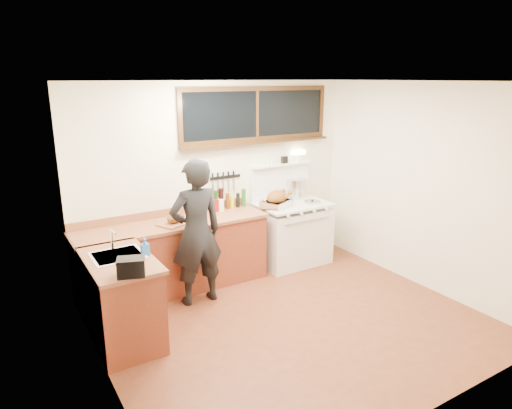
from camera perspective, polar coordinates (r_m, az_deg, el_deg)
ground_plane at (r=5.30m, az=4.48°, el=-14.43°), size 4.00×3.50×0.02m
room_shell at (r=4.69m, az=4.90°, el=3.41°), size 4.10×3.60×2.65m
counter_back at (r=5.91m, az=-10.19°, el=-6.33°), size 2.44×0.64×1.00m
counter_left at (r=4.94m, az=-16.48°, el=-11.31°), size 0.64×1.09×0.90m
sink_unit at (r=4.86m, az=-16.86°, el=-6.73°), size 0.50×0.45×0.37m
vintage_stove at (r=6.68m, az=4.47°, el=-3.38°), size 1.02×0.74×1.60m
back_window at (r=6.37m, az=0.15°, el=10.46°), size 2.32×0.13×0.77m
left_doorway at (r=3.58m, az=-16.74°, el=-10.79°), size 0.02×1.04×2.17m
knife_strip at (r=6.25m, az=-3.97°, el=3.33°), size 0.46×0.03×0.28m
man at (r=5.40m, az=-7.47°, el=-3.51°), size 0.64×0.42×1.76m
soap_bottle at (r=4.76m, az=-13.70°, el=-5.13°), size 0.09×0.09×0.18m
toaster at (r=4.31m, az=-15.35°, el=-7.55°), size 0.29×0.24×0.17m
cutting_board at (r=5.66m, az=-10.15°, el=-1.94°), size 0.45×0.40×0.13m
roast_turkey at (r=6.30m, az=2.62°, el=0.54°), size 0.50×0.45×0.24m
stockpot at (r=6.84m, az=5.06°, el=2.07°), size 0.40×0.40×0.28m
saucepan at (r=6.76m, az=3.60°, el=1.20°), size 0.19×0.28×0.11m
pot_lid at (r=6.60m, az=7.04°, el=0.36°), size 0.27×0.27×0.04m
coffee_tin at (r=6.12m, az=-5.30°, el=-0.13°), size 0.11×0.09×0.17m
pitcher at (r=6.13m, az=-4.42°, el=-0.09°), size 0.09×0.09×0.16m
bottle_cluster at (r=6.22m, az=-3.58°, el=0.59°), size 0.50×0.07×0.30m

